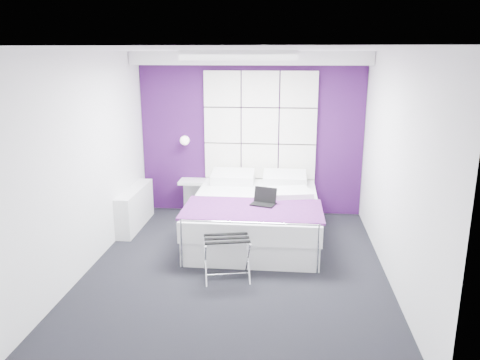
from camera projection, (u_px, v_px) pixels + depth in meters
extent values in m
plane|color=black|center=(237.00, 268.00, 5.76)|extent=(4.40, 4.40, 0.00)
plane|color=white|center=(236.00, 50.00, 5.09)|extent=(4.40, 4.40, 0.00)
plane|color=white|center=(251.00, 135.00, 7.54)|extent=(3.60, 0.00, 3.60)
plane|color=white|center=(87.00, 162.00, 5.60)|extent=(0.00, 4.40, 4.40)
plane|color=white|center=(395.00, 169.00, 5.25)|extent=(0.00, 4.40, 4.40)
cube|color=#391048|center=(251.00, 135.00, 7.53)|extent=(3.58, 0.02, 2.58)
cube|color=white|center=(250.00, 58.00, 6.99)|extent=(3.58, 0.50, 0.20)
sphere|color=white|center=(185.00, 140.00, 7.53)|extent=(0.15, 0.15, 0.15)
cube|color=white|center=(135.00, 208.00, 7.10)|extent=(0.22, 1.20, 0.60)
cube|color=white|center=(255.00, 227.00, 6.70)|extent=(1.71, 2.14, 0.32)
cube|color=white|center=(255.00, 207.00, 6.62)|extent=(1.75, 2.18, 0.27)
cube|color=#451757|center=(252.00, 209.00, 6.07)|extent=(1.81, 0.96, 0.03)
cube|color=white|center=(193.00, 181.00, 7.65)|extent=(0.44, 0.34, 0.05)
cube|color=black|center=(227.00, 238.00, 5.37)|extent=(0.52, 0.38, 0.01)
cube|color=black|center=(263.00, 204.00, 6.20)|extent=(0.31, 0.22, 0.02)
cube|color=black|center=(264.00, 194.00, 6.27)|extent=(0.31, 0.01, 0.21)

